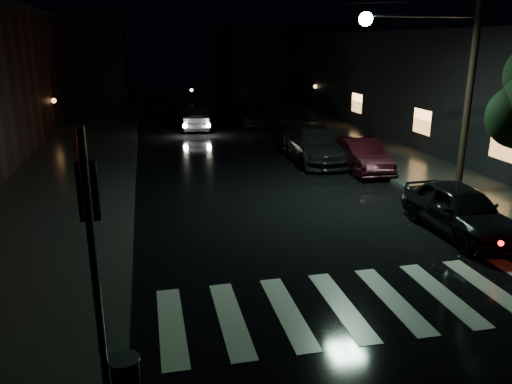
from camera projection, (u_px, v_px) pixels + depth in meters
ground at (235, 332)px, 9.71m from camera, size 120.00×120.00×0.00m
sidewalk_left at (65, 169)px, 21.73m from camera, size 6.00×44.00×0.15m
sidewalk_right at (383, 153)px, 24.85m from camera, size 4.00×44.00×0.15m
building_right at (466, 85)px, 29.19m from camera, size 10.00×40.00×6.00m
building_far_left at (52, 57)px, 48.53m from camera, size 14.00×10.00×8.00m
building_far_right at (289, 60)px, 53.66m from camera, size 14.00×10.00×7.00m
crosswalk at (367, 302)px, 10.80m from camera, size 9.00×3.00×0.01m
signal_pole_corner at (110, 312)px, 7.45m from camera, size 0.68×0.61×4.20m
utility_pole at (455, 67)px, 16.75m from camera, size 4.92×0.44×8.00m
parked_car_a at (460, 209)px, 14.54m from camera, size 1.78×4.32×1.46m
parked_car_b at (361, 155)px, 21.65m from camera, size 1.64×4.28×1.39m
parked_car_c at (314, 144)px, 23.41m from camera, size 2.38×5.59×1.61m
parked_car_d at (254, 114)px, 34.04m from camera, size 2.48×4.98×1.36m
oncoming_car at (196, 118)px, 31.96m from camera, size 2.03×4.70×1.50m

